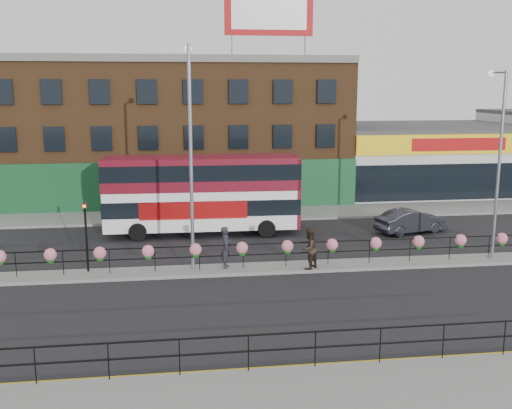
{
  "coord_description": "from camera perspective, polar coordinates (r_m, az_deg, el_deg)",
  "views": [
    {
      "loc": [
        -3.97,
        -26.28,
        8.36
      ],
      "look_at": [
        0.0,
        3.0,
        2.5
      ],
      "focal_mm": 42.0,
      "sensor_mm": 36.0,
      "label": 1
    }
  ],
  "objects": [
    {
      "name": "lamp_column_west",
      "position": [
        26.76,
        -6.27,
        6.29
      ],
      "size": [
        0.36,
        1.76,
        10.03
      ],
      "color": "gray",
      "rests_on": "median"
    },
    {
      "name": "yellow_line_outer",
      "position": [
        18.83,
        5.47,
        -15.18
      ],
      "size": [
        60.0,
        0.1,
        0.01
      ],
      "primitive_type": "cube",
      "color": "gold",
      "rests_on": "ground"
    },
    {
      "name": "ground",
      "position": [
        27.86,
        0.83,
        -6.25
      ],
      "size": [
        120.0,
        120.0,
        0.0
      ],
      "primitive_type": "plane",
      "color": "black",
      "rests_on": "ground"
    },
    {
      "name": "traffic_light_median",
      "position": [
        27.61,
        -15.94,
        -1.54
      ],
      "size": [
        0.15,
        0.28,
        3.65
      ],
      "color": "black",
      "rests_on": "median"
    },
    {
      "name": "median",
      "position": [
        27.84,
        0.83,
        -6.1
      ],
      "size": [
        60.0,
        1.6,
        0.15
      ],
      "primitive_type": "cube",
      "color": "gray",
      "rests_on": "ground"
    },
    {
      "name": "double_decker_bus",
      "position": [
        34.12,
        -5.11,
        1.69
      ],
      "size": [
        11.07,
        2.98,
        4.45
      ],
      "color": "white",
      "rests_on": "ground"
    },
    {
      "name": "south_railing",
      "position": [
        17.9,
        -0.73,
        -13.2
      ],
      "size": [
        20.04,
        0.05,
        1.12
      ],
      "color": "black",
      "rests_on": "south_pavement"
    },
    {
      "name": "north_pavement",
      "position": [
        39.36,
        -1.76,
        -0.94
      ],
      "size": [
        60.0,
        4.0,
        0.15
      ],
      "primitive_type": "cube",
      "color": "gray",
      "rests_on": "ground"
    },
    {
      "name": "median_railing",
      "position": [
        27.56,
        0.84,
        -4.17
      ],
      "size": [
        30.04,
        0.56,
        1.23
      ],
      "color": "black",
      "rests_on": "median"
    },
    {
      "name": "pedestrian_b",
      "position": [
        27.38,
        5.06,
        -4.2
      ],
      "size": [
        1.64,
        1.64,
        1.9
      ],
      "primitive_type": "imported",
      "rotation": [
        0.0,
        0.0,
        3.88
      ],
      "color": "black",
      "rests_on": "median"
    },
    {
      "name": "car",
      "position": [
        35.76,
        14.55,
        -1.53
      ],
      "size": [
        3.61,
        4.94,
        1.38
      ],
      "primitive_type": "imported",
      "rotation": [
        0.0,
        0.0,
        1.84
      ],
      "color": "#292A31",
      "rests_on": "ground"
    },
    {
      "name": "lamp_column_east",
      "position": [
        30.63,
        22.03,
        4.96
      ],
      "size": [
        0.32,
        1.57,
        8.95
      ],
      "color": "gray",
      "rests_on": "median"
    },
    {
      "name": "brick_building",
      "position": [
        46.35,
        -7.8,
        7.12
      ],
      "size": [
        25.0,
        12.21,
        10.3
      ],
      "color": "brown",
      "rests_on": "ground"
    },
    {
      "name": "billboard",
      "position": [
        42.05,
        1.24,
        17.8
      ],
      "size": [
        6.0,
        0.29,
        4.4
      ],
      "color": "#AC0B0C",
      "rests_on": "brick_building"
    },
    {
      "name": "pedestrian_a",
      "position": [
        27.5,
        -2.88,
        -4.08
      ],
      "size": [
        0.89,
        0.74,
        1.92
      ],
      "primitive_type": "imported",
      "rotation": [
        0.0,
        0.0,
        1.36
      ],
      "color": "#23222C",
      "rests_on": "median"
    },
    {
      "name": "yellow_line_inner",
      "position": [
        18.98,
        5.34,
        -14.94
      ],
      "size": [
        60.0,
        0.1,
        0.01
      ],
      "primitive_type": "cube",
      "color": "gold",
      "rests_on": "ground"
    },
    {
      "name": "supermarket",
      "position": [
        50.63,
        15.61,
        4.33
      ],
      "size": [
        15.0,
        12.25,
        5.3
      ],
      "color": "silver",
      "rests_on": "ground"
    },
    {
      "name": "south_pavement",
      "position": [
        16.98,
        7.17,
        -18.09
      ],
      "size": [
        60.0,
        4.0,
        0.15
      ],
      "primitive_type": "cube",
      "color": "gray",
      "rests_on": "ground"
    }
  ]
}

